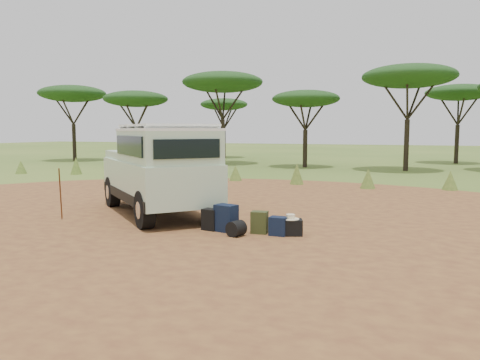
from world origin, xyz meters
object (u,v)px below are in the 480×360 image
at_px(safari_vehicle, 159,172).
at_px(hard_case, 290,227).
at_px(backpack_black, 211,220).
at_px(backpack_navy, 226,218).
at_px(duffel_navy, 278,226).
at_px(walking_staff, 60,194).
at_px(backpack_olive, 260,222).

height_order(safari_vehicle, hard_case, safari_vehicle).
height_order(backpack_black, backpack_navy, backpack_navy).
distance_m(backpack_black, duffel_navy, 1.61).
height_order(walking_staff, duffel_navy, walking_staff).
distance_m(safari_vehicle, backpack_olive, 3.65).
relative_size(walking_staff, backpack_navy, 2.27).
bearing_deg(hard_case, backpack_navy, 166.78).
bearing_deg(backpack_black, backpack_olive, 14.96).
relative_size(walking_staff, hard_case, 2.79).
xyz_separation_m(backpack_black, backpack_navy, (0.39, -0.01, 0.06)).
bearing_deg(walking_staff, safari_vehicle, 0.88).
distance_m(walking_staff, backpack_black, 4.11).
bearing_deg(backpack_black, duffel_navy, 12.24).
height_order(backpack_black, duffel_navy, backpack_black).
relative_size(backpack_navy, backpack_olive, 1.24).
height_order(backpack_navy, hard_case, backpack_navy).
bearing_deg(duffel_navy, safari_vehicle, 162.01).
distance_m(backpack_olive, duffel_navy, 0.45).
relative_size(safari_vehicle, hard_case, 9.95).
bearing_deg(safari_vehicle, hard_case, 25.65).
xyz_separation_m(safari_vehicle, backpack_black, (2.15, -1.31, -0.93)).
xyz_separation_m(backpack_black, duffel_navy, (1.61, 0.05, -0.04)).
distance_m(safari_vehicle, backpack_black, 2.69).
xyz_separation_m(backpack_olive, duffel_navy, (0.45, -0.04, -0.04)).
xyz_separation_m(backpack_navy, hard_case, (1.45, 0.18, -0.13)).
relative_size(duffel_navy, hard_case, 0.82).
height_order(walking_staff, backpack_olive, walking_staff).
distance_m(backpack_black, hard_case, 1.85).
bearing_deg(backpack_navy, safari_vehicle, 165.95).
bearing_deg(backpack_olive, safari_vehicle, 152.38).
bearing_deg(walking_staff, backpack_navy, -35.42).
bearing_deg(backpack_navy, duffel_navy, 16.02).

